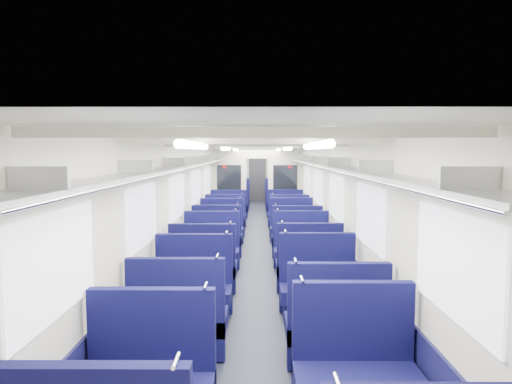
{
  "coord_description": "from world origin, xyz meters",
  "views": [
    {
      "loc": [
        0.02,
        -10.48,
        2.2
      ],
      "look_at": [
        -0.03,
        1.21,
        1.13
      ],
      "focal_mm": 30.82,
      "sensor_mm": 36.0,
      "label": 1
    }
  ],
  "objects_px": {
    "seat_5": "(336,331)",
    "seat_17": "(289,223)",
    "seat_21": "(282,207)",
    "seat_22": "(234,204)",
    "seat_14": "(222,231)",
    "seat_6": "(193,293)",
    "seat_9": "(309,269)",
    "seat_11": "(302,253)",
    "bulkhead": "(257,183)",
    "seat_20": "(232,208)",
    "seat_4": "(179,324)",
    "seat_12": "(217,240)",
    "seat_8": "(204,270)",
    "end_door": "(257,179)",
    "seat_26": "(237,197)",
    "seat_25": "(279,200)",
    "seat_13": "(297,241)",
    "seat_23": "(280,203)",
    "seat_27": "(277,197)",
    "seat_10": "(211,253)",
    "seat_7": "(318,291)",
    "seat_19": "(286,216)",
    "seat_18": "(228,217)",
    "seat_15": "(292,230)",
    "seat_16": "(226,222)",
    "seat_24": "(236,200)",
    "seat_3": "(355,376)"
  },
  "relations": [
    {
      "from": "seat_16",
      "to": "seat_17",
      "type": "height_order",
      "value": "same"
    },
    {
      "from": "seat_3",
      "to": "seat_12",
      "type": "relative_size",
      "value": 1.0
    },
    {
      "from": "seat_11",
      "to": "seat_26",
      "type": "xyz_separation_m",
      "value": [
        -1.66,
        9.99,
        0.0
      ]
    },
    {
      "from": "seat_12",
      "to": "seat_8",
      "type": "bearing_deg",
      "value": -90.0
    },
    {
      "from": "seat_5",
      "to": "seat_13",
      "type": "xyz_separation_m",
      "value": [
        0.0,
        4.63,
        0.0
      ]
    },
    {
      "from": "seat_6",
      "to": "seat_19",
      "type": "bearing_deg",
      "value": 76.64
    },
    {
      "from": "seat_5",
      "to": "seat_18",
      "type": "height_order",
      "value": "same"
    },
    {
      "from": "seat_5",
      "to": "seat_27",
      "type": "xyz_separation_m",
      "value": [
        0.0,
        13.67,
        0.0
      ]
    },
    {
      "from": "end_door",
      "to": "seat_6",
      "type": "distance_m",
      "value": 13.83
    },
    {
      "from": "seat_10",
      "to": "seat_22",
      "type": "bearing_deg",
      "value": 90.0
    },
    {
      "from": "seat_6",
      "to": "seat_20",
      "type": "height_order",
      "value": "same"
    },
    {
      "from": "seat_11",
      "to": "seat_20",
      "type": "distance_m",
      "value": 6.77
    },
    {
      "from": "seat_16",
      "to": "seat_27",
      "type": "relative_size",
      "value": 1.0
    },
    {
      "from": "seat_20",
      "to": "end_door",
      "type": "bearing_deg",
      "value": 80.38
    },
    {
      "from": "seat_6",
      "to": "seat_11",
      "type": "height_order",
      "value": "same"
    },
    {
      "from": "bulkhead",
      "to": "seat_6",
      "type": "relative_size",
      "value": 2.45
    },
    {
      "from": "seat_26",
      "to": "seat_21",
      "type": "bearing_deg",
      "value": -63.06
    },
    {
      "from": "seat_5",
      "to": "bulkhead",
      "type": "bearing_deg",
      "value": 95.09
    },
    {
      "from": "seat_14",
      "to": "seat_20",
      "type": "height_order",
      "value": "same"
    },
    {
      "from": "seat_21",
      "to": "seat_22",
      "type": "distance_m",
      "value": 1.93
    },
    {
      "from": "seat_12",
      "to": "seat_22",
      "type": "bearing_deg",
      "value": 90.0
    },
    {
      "from": "seat_16",
      "to": "seat_14",
      "type": "bearing_deg",
      "value": -90.0
    },
    {
      "from": "seat_24",
      "to": "seat_19",
      "type": "bearing_deg",
      "value": -69.23
    },
    {
      "from": "seat_13",
      "to": "seat_14",
      "type": "relative_size",
      "value": 1.0
    },
    {
      "from": "seat_13",
      "to": "seat_24",
      "type": "height_order",
      "value": "same"
    },
    {
      "from": "seat_4",
      "to": "seat_11",
      "type": "height_order",
      "value": "same"
    },
    {
      "from": "seat_12",
      "to": "seat_19",
      "type": "height_order",
      "value": "same"
    },
    {
      "from": "seat_7",
      "to": "seat_18",
      "type": "bearing_deg",
      "value": 103.85
    },
    {
      "from": "seat_12",
      "to": "seat_5",
      "type": "bearing_deg",
      "value": -70.66
    },
    {
      "from": "seat_15",
      "to": "seat_20",
      "type": "bearing_deg",
      "value": 111.58
    },
    {
      "from": "seat_23",
      "to": "seat_27",
      "type": "xyz_separation_m",
      "value": [
        0.0,
        2.21,
        0.0
      ]
    },
    {
      "from": "seat_19",
      "to": "seat_22",
      "type": "xyz_separation_m",
      "value": [
        -1.66,
        3.04,
        0.0
      ]
    },
    {
      "from": "seat_6",
      "to": "seat_16",
      "type": "distance_m",
      "value": 5.81
    },
    {
      "from": "seat_26",
      "to": "seat_12",
      "type": "bearing_deg",
      "value": -90.0
    },
    {
      "from": "seat_10",
      "to": "end_door",
      "type": "bearing_deg",
      "value": 85.88
    },
    {
      "from": "seat_4",
      "to": "seat_27",
      "type": "distance_m",
      "value": 13.59
    },
    {
      "from": "seat_21",
      "to": "seat_11",
      "type": "bearing_deg",
      "value": -90.0
    },
    {
      "from": "seat_5",
      "to": "seat_17",
      "type": "relative_size",
      "value": 1.0
    },
    {
      "from": "seat_6",
      "to": "seat_19",
      "type": "relative_size",
      "value": 1.0
    },
    {
      "from": "seat_10",
      "to": "seat_13",
      "type": "height_order",
      "value": "same"
    },
    {
      "from": "seat_9",
      "to": "seat_5",
      "type": "bearing_deg",
      "value": -90.0
    },
    {
      "from": "seat_7",
      "to": "seat_19",
      "type": "bearing_deg",
      "value": 90.0
    },
    {
      "from": "bulkhead",
      "to": "seat_13",
      "type": "xyz_separation_m",
      "value": [
        0.83,
        -4.69,
        -0.88
      ]
    },
    {
      "from": "bulkhead",
      "to": "seat_24",
      "type": "bearing_deg",
      "value": 104.14
    },
    {
      "from": "seat_14",
      "to": "seat_6",
      "type": "bearing_deg",
      "value": -90.0
    },
    {
      "from": "seat_20",
      "to": "seat_27",
      "type": "height_order",
      "value": "same"
    },
    {
      "from": "seat_15",
      "to": "seat_6",
      "type": "bearing_deg",
      "value": -109.47
    },
    {
      "from": "seat_26",
      "to": "seat_25",
      "type": "bearing_deg",
      "value": -32.94
    },
    {
      "from": "seat_13",
      "to": "seat_17",
      "type": "height_order",
      "value": "same"
    },
    {
      "from": "seat_4",
      "to": "seat_21",
      "type": "height_order",
      "value": "same"
    }
  ]
}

